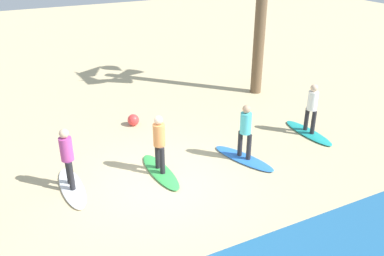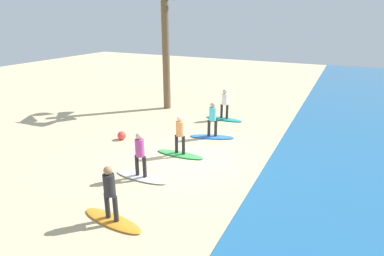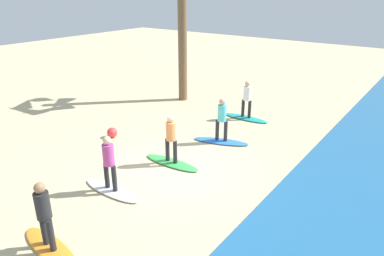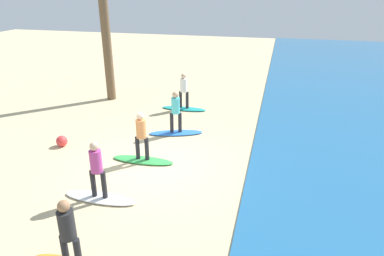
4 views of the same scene
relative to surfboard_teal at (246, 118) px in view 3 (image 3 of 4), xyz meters
name	(u,v)px [view 3 (image 3 of 4)]	position (x,y,z in m)	size (l,w,h in m)	color
ground_plane	(179,170)	(5.49, 0.52, -0.04)	(60.00, 60.00, 0.00)	#CCB789
surfboard_teal	(246,118)	(0.00, 0.00, 0.00)	(2.10, 0.56, 0.09)	teal
surfer_teal	(247,97)	(0.00, 0.00, 0.99)	(0.32, 0.46, 1.64)	#232328
surfboard_blue	(221,141)	(2.84, 0.47, 0.00)	(2.10, 0.56, 0.09)	blue
surfer_blue	(222,117)	(2.84, 0.47, 0.99)	(0.32, 0.44, 1.64)	#232328
surfboard_green	(172,163)	(5.31, 0.06, 0.00)	(2.10, 0.56, 0.09)	green
surfer_green	(171,135)	(5.31, 0.06, 0.99)	(0.32, 0.46, 1.64)	#232328
surfboard_white	(112,190)	(7.66, -0.26, 0.00)	(2.10, 0.56, 0.09)	white
surfer_white	(109,159)	(7.66, -0.26, 0.99)	(0.32, 0.46, 1.64)	#232328
surfboard_orange	(50,248)	(10.15, 0.48, 0.00)	(2.10, 0.56, 0.09)	orange
surfer_orange	(44,211)	(10.15, 0.48, 0.99)	(0.32, 0.46, 1.64)	#232328
beach_ball	(112,133)	(4.93, -3.23, 0.15)	(0.40, 0.40, 0.40)	#E53838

